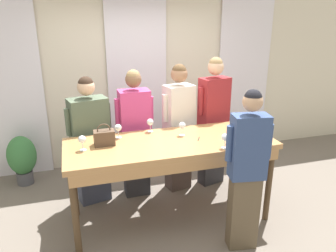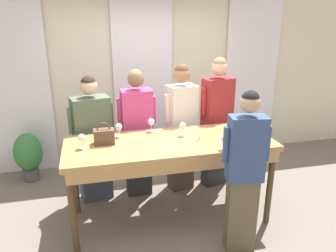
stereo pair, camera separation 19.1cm
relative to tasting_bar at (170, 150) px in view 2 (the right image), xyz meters
name	(u,v)px [view 2 (the right image)]	position (x,y,z in m)	size (l,w,h in m)	color
ground_plane	(170,217)	(0.00, 0.02, -0.90)	(18.00, 18.00, 0.00)	#70665B
wall_back	(142,77)	(0.00, 1.85, 0.50)	(12.00, 0.06, 2.80)	beige
curtain_panel_left	(17,87)	(-1.87, 1.78, 0.44)	(0.94, 0.03, 2.69)	white
curtain_panel_center	(143,81)	(0.00, 1.78, 0.44)	(0.94, 0.03, 2.69)	white
curtain_panel_right	(251,76)	(1.87, 1.78, 0.44)	(0.94, 0.03, 2.69)	white
tasting_bar	(170,150)	(0.00, 0.00, 0.00)	(2.34, 0.89, 1.00)	#B27F4C
wine_bottle	(241,136)	(0.70, -0.31, 0.22)	(0.08, 0.08, 0.32)	black
handbag	(104,136)	(-0.72, 0.12, 0.18)	(0.22, 0.14, 0.24)	brown
wine_glass_front_left	(183,126)	(0.19, 0.16, 0.21)	(0.08, 0.08, 0.16)	white
wine_glass_front_mid	(251,122)	(1.03, 0.11, 0.21)	(0.08, 0.08, 0.16)	white
wine_glass_front_right	(243,130)	(0.81, -0.12, 0.21)	(0.08, 0.08, 0.16)	white
wine_glass_center_left	(119,127)	(-0.54, 0.30, 0.21)	(0.08, 0.08, 0.16)	white
wine_glass_center_mid	(82,138)	(-0.95, 0.04, 0.21)	(0.08, 0.08, 0.16)	white
wine_glass_center_right	(151,122)	(-0.14, 0.39, 0.21)	(0.08, 0.08, 0.16)	white
wine_glass_back_left	(224,139)	(0.50, -0.33, 0.21)	(0.08, 0.08, 0.16)	white
pen	(199,139)	(0.33, -0.01, 0.10)	(0.07, 0.11, 0.01)	black
guest_olive_jacket	(93,140)	(-0.84, 0.70, -0.07)	(0.57, 0.37, 1.66)	#383D51
guest_pink_top	(137,133)	(-0.27, 0.70, -0.03)	(0.50, 0.26, 1.71)	#28282D
guest_cream_sweater	(181,127)	(0.33, 0.70, 0.01)	(0.49, 0.33, 1.75)	#473833
guest_striped_shirt	(217,121)	(0.83, 0.70, 0.05)	(0.52, 0.31, 1.82)	#28282D
host_pouring	(244,172)	(0.57, -0.68, -0.01)	(0.46, 0.25, 1.71)	brown
potted_plant	(28,154)	(-1.78, 1.43, -0.49)	(0.40, 0.40, 0.73)	#4C4C51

